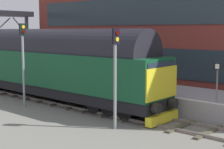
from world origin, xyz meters
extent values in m
plane|color=slate|center=(0.00, 0.00, 0.00)|extent=(140.00, 140.00, 0.00)
cube|color=gray|center=(-0.72, 0.00, 0.07)|extent=(0.07, 60.00, 0.15)
cube|color=gray|center=(0.72, 0.00, 0.07)|extent=(0.07, 60.00, 0.15)
cube|color=#4A4838|center=(0.00, -6.98, 0.04)|extent=(2.50, 0.26, 0.09)
cube|color=#4A4838|center=(0.00, -5.58, 0.04)|extent=(2.50, 0.26, 0.09)
cube|color=#4A4838|center=(0.00, -4.19, 0.04)|extent=(2.50, 0.26, 0.09)
cube|color=#4A4838|center=(0.00, -2.79, 0.04)|extent=(2.50, 0.26, 0.09)
cube|color=#4A4838|center=(0.00, -1.40, 0.04)|extent=(2.50, 0.26, 0.09)
cube|color=#4A4838|center=(0.00, 0.00, 0.04)|extent=(2.50, 0.26, 0.09)
cube|color=#4A4838|center=(0.00, 1.40, 0.04)|extent=(2.50, 0.26, 0.09)
cube|color=#4A4838|center=(0.00, 2.79, 0.04)|extent=(2.50, 0.26, 0.09)
cube|color=#4A4838|center=(0.00, 4.19, 0.04)|extent=(2.50, 0.26, 0.09)
cube|color=#4A4838|center=(0.00, 5.58, 0.04)|extent=(2.50, 0.26, 0.09)
cube|color=#4A4838|center=(0.00, 6.98, 0.04)|extent=(2.50, 0.26, 0.09)
cube|color=#4A4838|center=(0.00, 8.37, 0.04)|extent=(2.50, 0.26, 0.09)
cube|color=#4A4838|center=(0.00, 9.77, 0.04)|extent=(2.50, 0.26, 0.09)
cube|color=#99979A|center=(3.60, 0.00, 0.50)|extent=(4.00, 44.00, 1.00)
cube|color=white|center=(1.75, 0.00, 1.00)|extent=(0.30, 44.00, 0.01)
cube|color=#2B383F|center=(7.67, -1.65, 2.16)|extent=(0.06, 31.33, 2.20)
cube|color=#2B383F|center=(7.67, -1.65, 6.09)|extent=(0.06, 31.33, 2.20)
cube|color=black|center=(0.00, 5.04, 0.82)|extent=(2.56, 18.92, 0.60)
cube|color=#124929|center=(0.00, 5.04, 2.17)|extent=(2.70, 18.92, 2.10)
cylinder|color=black|center=(0.00, 5.04, 3.40)|extent=(2.56, 17.41, 2.57)
cube|color=yellow|center=(0.00, -4.46, 2.02)|extent=(2.65, 0.08, 1.58)
cube|color=#232D3D|center=(0.00, -4.44, 2.75)|extent=(2.38, 0.04, 0.64)
cube|color=#232D3D|center=(1.37, 5.04, 2.47)|extent=(0.04, 13.24, 0.44)
cylinder|color=black|center=(-0.75, -4.67, 0.92)|extent=(0.48, 0.35, 0.48)
cylinder|color=black|center=(0.75, -4.67, 0.92)|extent=(0.48, 0.35, 0.48)
cube|color=yellow|center=(0.00, -4.52, 0.29)|extent=(2.43, 0.36, 0.47)
cylinder|color=black|center=(0.00, -2.68, 0.52)|extent=(1.64, 1.04, 1.04)
cylinder|color=black|center=(0.00, -1.58, 0.52)|extent=(1.64, 1.04, 1.04)
cylinder|color=black|center=(0.00, -0.48, 0.52)|extent=(1.64, 1.04, 1.04)
cylinder|color=gray|center=(-2.24, -3.35, 2.33)|extent=(0.14, 0.14, 4.67)
cube|color=black|center=(-2.24, -3.41, 4.31)|extent=(0.44, 0.10, 0.71)
cylinder|color=#500807|center=(-2.24, -3.47, 4.47)|extent=(0.20, 0.06, 0.20)
cylinder|color=yellow|center=(-2.24, -3.47, 4.19)|extent=(0.20, 0.06, 0.20)
cylinder|color=gray|center=(-2.24, 3.88, 2.49)|extent=(0.14, 0.14, 4.99)
cube|color=black|center=(-2.24, 3.82, 4.63)|extent=(0.44, 0.10, 0.71)
cylinder|color=yellow|center=(-2.24, 3.76, 4.79)|extent=(0.20, 0.06, 0.20)
cylinder|color=#500807|center=(-2.24, 3.76, 4.51)|extent=(0.20, 0.06, 0.20)
cylinder|color=slate|center=(1.97, -6.41, 2.01)|extent=(0.08, 0.08, 2.00)
cube|color=black|center=(1.94, -6.41, 2.83)|extent=(0.05, 0.44, 0.36)
cube|color=white|center=(1.91, -6.41, 2.83)|extent=(0.01, 0.20, 0.24)
cylinder|color=#302D3A|center=(3.53, 1.54, 1.43)|extent=(0.13, 0.13, 0.84)
cylinder|color=#302D3A|center=(3.50, 1.74, 1.43)|extent=(0.13, 0.13, 0.84)
cylinder|color=maroon|center=(3.51, 1.64, 2.13)|extent=(0.39, 0.39, 0.56)
sphere|color=tan|center=(3.51, 1.64, 2.54)|extent=(0.22, 0.22, 0.22)
cylinder|color=maroon|center=(3.55, 1.43, 2.13)|extent=(0.09, 0.09, 0.52)
cylinder|color=maroon|center=(3.48, 1.85, 2.13)|extent=(0.09, 0.09, 0.52)
cylinder|color=slate|center=(6.50, 15.90, 2.95)|extent=(0.36, 0.36, 5.90)
cylinder|color=slate|center=(4.07, 15.90, 5.30)|extent=(1.15, 0.10, 0.96)
cylinder|color=slate|center=(5.42, 15.90, 5.30)|extent=(1.01, 0.10, 1.11)
camera|label=1|loc=(-14.12, -13.54, 4.60)|focal=55.07mm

